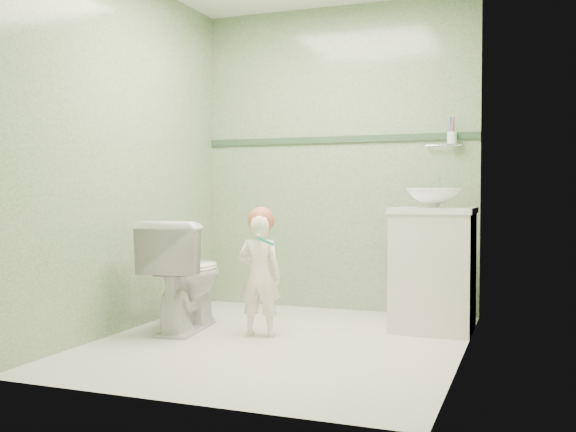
% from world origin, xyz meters
% --- Properties ---
extents(ground, '(2.50, 2.50, 0.00)m').
position_xyz_m(ground, '(0.00, 0.00, 0.00)').
color(ground, beige).
rests_on(ground, ground).
extents(room_shell, '(2.50, 2.54, 2.40)m').
position_xyz_m(room_shell, '(0.00, 0.00, 1.20)').
color(room_shell, gray).
rests_on(room_shell, ground).
extents(trim_stripe, '(2.20, 0.02, 0.05)m').
position_xyz_m(trim_stripe, '(0.00, 1.24, 1.35)').
color(trim_stripe, '#314D34').
rests_on(trim_stripe, room_shell).
extents(vanity, '(0.52, 0.50, 0.80)m').
position_xyz_m(vanity, '(0.84, 0.70, 0.40)').
color(vanity, silver).
rests_on(vanity, ground).
extents(counter, '(0.54, 0.52, 0.04)m').
position_xyz_m(counter, '(0.84, 0.70, 0.81)').
color(counter, white).
rests_on(counter, vanity).
extents(basin, '(0.37, 0.37, 0.13)m').
position_xyz_m(basin, '(0.84, 0.70, 0.89)').
color(basin, white).
rests_on(basin, counter).
extents(faucet, '(0.03, 0.13, 0.18)m').
position_xyz_m(faucet, '(0.84, 0.89, 0.97)').
color(faucet, silver).
rests_on(faucet, counter).
extents(cup_holder, '(0.26, 0.07, 0.21)m').
position_xyz_m(cup_holder, '(0.89, 1.18, 1.33)').
color(cup_holder, silver).
rests_on(cup_holder, room_shell).
extents(toilet, '(0.51, 0.78, 0.75)m').
position_xyz_m(toilet, '(-0.74, 0.13, 0.37)').
color(toilet, white).
rests_on(toilet, ground).
extents(toddler, '(0.30, 0.22, 0.79)m').
position_xyz_m(toddler, '(-0.19, 0.13, 0.39)').
color(toddler, white).
rests_on(toddler, ground).
extents(hair_cap, '(0.17, 0.17, 0.17)m').
position_xyz_m(hair_cap, '(-0.19, 0.15, 0.75)').
color(hair_cap, '#BC5D44').
rests_on(hair_cap, toddler).
extents(teal_toothbrush, '(0.11, 0.14, 0.08)m').
position_xyz_m(teal_toothbrush, '(-0.10, 0.01, 0.63)').
color(teal_toothbrush, '#0E8F8A').
rests_on(teal_toothbrush, toddler).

